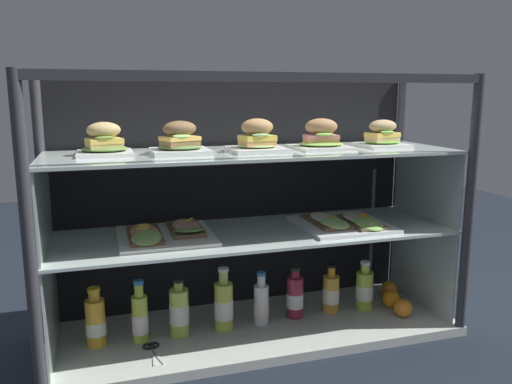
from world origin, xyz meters
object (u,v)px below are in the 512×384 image
Objects in this scene: juice_bottle_back_right at (179,312)px; juice_bottle_front_second at (295,297)px; plated_roll_sandwich_left_of_center at (258,139)px; juice_bottle_back_center at (331,293)px; open_sandwich_tray_mid_left at (166,233)px; juice_bottle_tucked_behind at (140,317)px; orange_fruit_beside_bottles at (391,299)px; juice_bottle_front_middle at (224,305)px; juice_bottle_back_left at (364,289)px; kitchen_scissors at (152,348)px; juice_bottle_front_right_end at (261,303)px; juice_bottle_front_left_end at (96,322)px; plated_roll_sandwich_near_left_corner at (104,143)px; plated_roll_sandwich_near_right_corner at (321,138)px; orange_fruit_rolled_forward at (389,290)px; orange_fruit_near_left_post at (403,308)px; plated_roll_sandwich_far_right at (382,136)px; plated_roll_sandwich_center at (180,142)px; open_sandwich_tray_near_right_corner at (343,223)px.

juice_bottle_back_right is 1.05× the size of juice_bottle_front_second.
plated_roll_sandwich_left_of_center is 0.74m from juice_bottle_back_center.
juice_bottle_back_center is (0.68, 0.02, -0.32)m from open_sandwich_tray_mid_left.
juice_bottle_tucked_behind is 1.11× the size of juice_bottle_front_second.
orange_fruit_beside_bottles is (0.43, -0.04, -0.05)m from juice_bottle_front_second.
juice_bottle_front_middle is 0.73m from orange_fruit_beside_bottles.
open_sandwich_tray_mid_left is 1.66× the size of juice_bottle_back_left.
plated_roll_sandwich_left_of_center is at bearing 8.52° from kitchen_scissors.
juice_bottle_front_left_end is at bearing -179.99° from juice_bottle_front_right_end.
plated_roll_sandwich_near_left_corner is at bearing 173.82° from plated_roll_sandwich_left_of_center.
orange_fruit_rolled_forward is (0.39, 0.08, -0.69)m from plated_roll_sandwich_near_right_corner.
juice_bottle_back_right is 3.05× the size of orange_fruit_near_left_post.
juice_bottle_front_second is 0.45m from orange_fruit_near_left_post.
orange_fruit_beside_bottles is (0.90, -0.01, -0.06)m from juice_bottle_back_right.
open_sandwich_tray_mid_left is 1.06m from orange_fruit_rolled_forward.
plated_roll_sandwich_left_of_center is (0.54, -0.06, 0.00)m from plated_roll_sandwich_near_left_corner.
orange_fruit_beside_bottles is 1.01× the size of orange_fruit_near_left_post.
orange_fruit_beside_bottles is at bearing -2.53° from plated_roll_sandwich_near_left_corner.
kitchen_scissors is (-0.11, -0.08, -0.09)m from juice_bottle_back_right.
plated_roll_sandwich_far_right is 0.87× the size of juice_bottle_back_left.
plated_roll_sandwich_center reaches higher than orange_fruit_near_left_post.
juice_bottle_front_left_end is 1.04× the size of juice_bottle_front_second.
juice_bottle_back_left is 2.84× the size of orange_fruit_beside_bottles.
orange_fruit_beside_bottles is (0.58, -0.02, -0.05)m from juice_bottle_front_right_end.
orange_fruit_near_left_post is at bearing -7.05° from open_sandwich_tray_mid_left.
plated_roll_sandwich_near_right_corner reaches higher than orange_fruit_beside_bottles.
juice_bottle_front_second is at bearing 1.20° from juice_bottle_front_left_end.
plated_roll_sandwich_center is 1.16m from orange_fruit_rolled_forward.
plated_roll_sandwich_near_left_corner is at bearing 178.81° from juice_bottle_front_second.
plated_roll_sandwich_left_of_center is 0.59× the size of open_sandwich_tray_mid_left.
open_sandwich_tray_near_right_corner is at bearing 165.24° from orange_fruit_near_left_post.
plated_roll_sandwich_near_left_corner reaches higher than open_sandwich_tray_mid_left.
kitchen_scissors is at bearing -176.05° from orange_fruit_beside_bottles.
juice_bottle_back_right is (0.24, -0.04, -0.64)m from plated_roll_sandwich_near_left_corner.
plated_roll_sandwich_near_right_corner is 0.74m from juice_bottle_front_middle.
juice_bottle_tucked_behind is at bearing -178.04° from juice_bottle_back_center.
juice_bottle_front_left_end is (-0.32, 0.01, -0.64)m from plated_roll_sandwich_center.
open_sandwich_tray_mid_left is at bearing -175.54° from orange_fruit_rolled_forward.
plated_roll_sandwich_center is 1.12× the size of plated_roll_sandwich_far_right.
juice_bottle_back_right is at bearing -177.64° from juice_bottle_back_center.
juice_bottle_front_left_end is 0.77m from juice_bottle_front_second.
juice_bottle_tucked_behind reaches higher than orange_fruit_beside_bottles.
juice_bottle_back_center is 0.76m from kitchen_scissors.
juice_bottle_back_right is (0.30, -0.01, 0.00)m from juice_bottle_front_left_end.
plated_roll_sandwich_far_right reaches higher than juice_bottle_front_middle.
orange_fruit_near_left_post is (1.13, -0.14, -0.69)m from plated_roll_sandwich_near_left_corner.
juice_bottle_front_second is (0.45, 0.03, -0.64)m from plated_roll_sandwich_center.
juice_bottle_back_left is 2.86× the size of orange_fruit_near_left_post.
juice_bottle_front_second is at bearing 167.70° from plated_roll_sandwich_near_right_corner.
plated_roll_sandwich_near_right_corner is at bearing 7.22° from kitchen_scissors.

